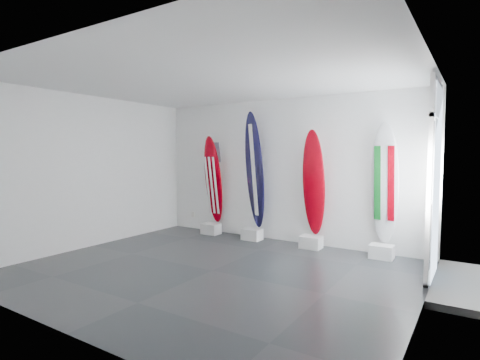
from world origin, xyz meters
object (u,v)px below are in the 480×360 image
Objects in this scene: surfboard_navy at (255,171)px; surfboard_italy at (385,183)px; surfboard_swiss at (314,183)px; surfboard_usa at (213,180)px.

surfboard_navy is 1.16× the size of surfboard_italy.
surfboard_italy is (1.33, 0.00, 0.05)m from surfboard_swiss.
surfboard_swiss is (1.35, 0.00, -0.21)m from surfboard_navy.
surfboard_navy is 1.20× the size of surfboard_swiss.
surfboard_navy is 1.36m from surfboard_swiss.
surfboard_swiss is (2.45, 0.00, 0.03)m from surfboard_usa.
surfboard_italy is (2.67, 0.00, -0.17)m from surfboard_navy.
surfboard_navy is at bearing -175.66° from surfboard_swiss.
surfboard_usa is 0.98× the size of surfboard_swiss.
surfboard_usa is 0.81× the size of surfboard_navy.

